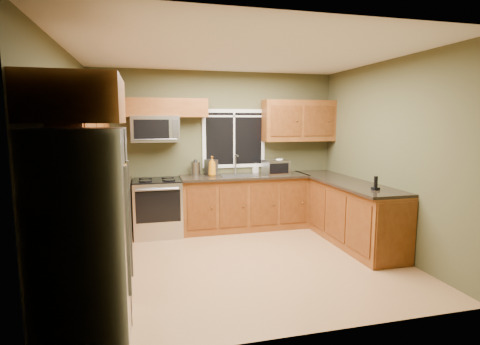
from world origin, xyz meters
name	(u,v)px	position (x,y,z in m)	size (l,w,h in m)	color
floor	(243,261)	(0.00, 0.00, 0.00)	(4.20, 4.20, 0.00)	#A17447
ceiling	(243,52)	(0.00, 0.00, 2.70)	(4.20, 4.20, 0.00)	white
back_wall	(217,150)	(0.00, 1.80, 1.35)	(4.20, 4.20, 0.00)	#48482B
front_wall	(298,183)	(0.00, -1.80, 1.35)	(4.20, 4.20, 0.00)	#48482B
left_wall	(66,166)	(-2.10, 0.00, 1.35)	(3.60, 3.60, 0.00)	#48482B
right_wall	(386,157)	(2.10, 0.00, 1.35)	(3.60, 3.60, 0.00)	#48482B
window	(234,138)	(0.30, 1.78, 1.55)	(1.12, 0.03, 1.02)	white
base_cabinets_left	(102,228)	(-1.80, 0.48, 0.45)	(0.60, 2.65, 0.90)	brown
countertop_left	(102,193)	(-1.78, 0.48, 0.92)	(0.65, 2.65, 0.04)	black
base_cabinets_back	(244,203)	(0.42, 1.50, 0.45)	(2.17, 0.60, 0.90)	brown
countertop_back	(245,176)	(0.42, 1.48, 0.92)	(2.17, 0.65, 0.04)	black
base_cabinets_peninsula	(345,211)	(1.80, 0.54, 0.45)	(0.60, 2.52, 0.90)	brown
countertop_peninsula	(344,182)	(1.78, 0.55, 0.92)	(0.65, 2.50, 0.04)	black
upper_cabinets_left	(85,121)	(-1.94, 0.48, 1.86)	(0.33, 2.65, 0.72)	brown
upper_cabinets_back_left	(167,108)	(-0.85, 1.64, 2.07)	(1.30, 0.33, 0.30)	brown
upper_cabinets_back_right	(299,121)	(1.45, 1.64, 1.86)	(1.30, 0.33, 0.72)	brown
upper_cabinet_over_fridge	(76,100)	(-1.74, -1.30, 2.03)	(0.72, 0.90, 0.38)	brown
refrigerator	(84,234)	(-1.74, -1.30, 0.90)	(0.74, 0.90, 1.80)	#B7B7BC
range	(158,207)	(-1.05, 1.47, 0.47)	(0.76, 0.69, 0.94)	#B7B7BC
microwave	(155,129)	(-1.05, 1.61, 1.73)	(0.76, 0.41, 0.42)	#B7B7BC
sink	(238,175)	(0.30, 1.49, 0.95)	(0.60, 0.42, 0.36)	slate
toaster_oven	(276,167)	(0.95, 1.39, 1.07)	(0.45, 0.37, 0.26)	#B7B7BC
coffee_maker	(211,168)	(-0.14, 1.62, 1.07)	(0.22, 0.25, 0.27)	slate
kettle	(195,168)	(-0.40, 1.65, 1.07)	(0.19, 0.19, 0.29)	#B7B7BC
paper_towel_roll	(279,167)	(1.02, 1.43, 1.07)	(0.14, 0.14, 0.30)	white
soap_bottle_a	(212,166)	(-0.14, 1.52, 1.11)	(0.13, 0.13, 0.33)	#C37412
soap_bottle_b	(256,168)	(0.67, 1.70, 1.03)	(0.08, 0.08, 0.18)	white
cordless_phone	(376,186)	(1.77, -0.28, 1.00)	(0.09, 0.09, 0.19)	black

